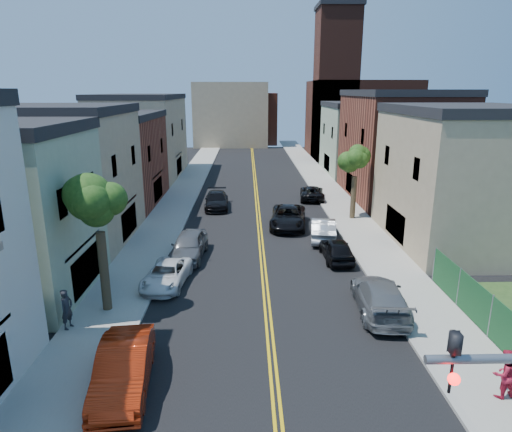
{
  "coord_description": "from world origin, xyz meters",
  "views": [
    {
      "loc": [
        -0.99,
        -6.15,
        10.54
      ],
      "look_at": [
        -0.36,
        24.13,
        2.0
      ],
      "focal_mm": 31.37,
      "sensor_mm": 36.0,
      "label": 1
    }
  ],
  "objects": [
    {
      "name": "dark_car_right_far",
      "position": [
        5.5,
        37.25,
        0.68
      ],
      "size": [
        2.8,
        5.13,
        1.36
      ],
      "primitive_type": "imported",
      "rotation": [
        0.0,
        0.0,
        3.03
      ],
      "color": "black",
      "rests_on": "ground"
    },
    {
      "name": "backdrop_center",
      "position": [
        0.0,
        86.0,
        5.0
      ],
      "size": [
        10.0,
        8.0,
        10.0
      ],
      "primitive_type": "cube",
      "color": "brown",
      "rests_on": "ground"
    },
    {
      "name": "grey_car_right",
      "position": [
        5.5,
        13.67,
        0.81
      ],
      "size": [
        2.7,
        5.73,
        1.61
      ],
      "primitive_type": "imported",
      "rotation": [
        0.0,
        0.0,
        3.06
      ],
      "color": "#5A5E62",
      "rests_on": "ground"
    },
    {
      "name": "tree_right_far",
      "position": [
        7.92,
        30.01,
        5.76
      ],
      "size": [
        4.4,
        4.4,
        8.03
      ],
      "color": "#36281B",
      "rests_on": "sidewalk_right"
    },
    {
      "name": "sidewalk_right",
      "position": [
        7.9,
        40.0,
        0.07
      ],
      "size": [
        3.2,
        100.0,
        0.15
      ],
      "primitive_type": "cube",
      "color": "gray",
      "rests_on": "ground"
    },
    {
      "name": "bldg_right_brick",
      "position": [
        14.0,
        38.0,
        5.0
      ],
      "size": [
        9.0,
        14.0,
        10.0
      ],
      "primitive_type": "cube",
      "color": "brown",
      "rests_on": "ground"
    },
    {
      "name": "tree_left_mid",
      "position": [
        -7.88,
        14.01,
        6.58
      ],
      "size": [
        5.2,
        5.2,
        9.29
      ],
      "color": "#36281B",
      "rests_on": "sidewalk_left"
    },
    {
      "name": "curb_right",
      "position": [
        6.15,
        40.0,
        0.07
      ],
      "size": [
        0.3,
        100.0,
        0.15
      ],
      "primitive_type": "cube",
      "color": "gray",
      "rests_on": "ground"
    },
    {
      "name": "pedestrian_left",
      "position": [
        -9.1,
        12.17,
        1.08
      ],
      "size": [
        0.62,
        0.78,
        1.87
      ],
      "primitive_type": "imported",
      "rotation": [
        0.0,
        0.0,
        1.29
      ],
      "color": "#222228",
      "rests_on": "sidewalk_left"
    },
    {
      "name": "red_sedan",
      "position": [
        -5.5,
        8.04,
        0.84
      ],
      "size": [
        2.3,
        5.24,
        1.67
      ],
      "primitive_type": "imported",
      "rotation": [
        0.0,
        0.0,
        0.11
      ],
      "color": "#B9280C",
      "rests_on": "ground"
    },
    {
      "name": "black_car_right",
      "position": [
        4.74,
        20.69,
        0.73
      ],
      "size": [
        1.79,
        4.3,
        1.45
      ],
      "primitive_type": "imported",
      "rotation": [
        0.0,
        0.0,
        3.16
      ],
      "color": "black",
      "rests_on": "ground"
    },
    {
      "name": "sidewalk_left",
      "position": [
        -7.9,
        40.0,
        0.07
      ],
      "size": [
        3.2,
        100.0,
        0.15
      ],
      "primitive_type": "cube",
      "color": "gray",
      "rests_on": "ground"
    },
    {
      "name": "black_suv_lane",
      "position": [
        2.29,
        27.98,
        0.81
      ],
      "size": [
        3.4,
        6.15,
        1.63
      ],
      "primitive_type": "imported",
      "rotation": [
        0.0,
        0.0,
        -0.12
      ],
      "color": "black",
      "rests_on": "ground"
    },
    {
      "name": "bldg_left_tan_near",
      "position": [
        -14.0,
        25.0,
        4.5
      ],
      "size": [
        9.0,
        10.0,
        9.0
      ],
      "primitive_type": "cube",
      "color": "#998466",
      "rests_on": "ground"
    },
    {
      "name": "bldg_right_tan",
      "position": [
        14.0,
        24.0,
        4.5
      ],
      "size": [
        9.0,
        12.0,
        9.0
      ],
      "primitive_type": "cube",
      "color": "#998466",
      "rests_on": "ground"
    },
    {
      "name": "backdrop_left",
      "position": [
        -4.0,
        82.0,
        6.0
      ],
      "size": [
        14.0,
        8.0,
        12.0
      ],
      "primitive_type": "cube",
      "color": "#998466",
      "rests_on": "ground"
    },
    {
      "name": "black_car_left",
      "position": [
        -3.8,
        33.98,
        0.75
      ],
      "size": [
        2.34,
        5.28,
        1.51
      ],
      "primitive_type": "imported",
      "rotation": [
        0.0,
        0.0,
        0.05
      ],
      "color": "black",
      "rests_on": "ground"
    },
    {
      "name": "bldg_left_brick",
      "position": [
        -14.0,
        36.0,
        4.0
      ],
      "size": [
        9.0,
        12.0,
        8.0
      ],
      "primitive_type": "cube",
      "color": "brown",
      "rests_on": "ground"
    },
    {
      "name": "church",
      "position": [
        16.33,
        67.07,
        7.24
      ],
      "size": [
        16.2,
        14.2,
        22.6
      ],
      "color": "#4C2319",
      "rests_on": "ground"
    },
    {
      "name": "bldg_right_palegrn",
      "position": [
        14.0,
        52.0,
        4.25
      ],
      "size": [
        9.0,
        12.0,
        8.5
      ],
      "primitive_type": "cube",
      "color": "gray",
      "rests_on": "ground"
    },
    {
      "name": "bldg_left_tan_far",
      "position": [
        -14.0,
        50.0,
        4.75
      ],
      "size": [
        9.0,
        16.0,
        9.5
      ],
      "primitive_type": "cube",
      "color": "#998466",
      "rests_on": "ground"
    },
    {
      "name": "white_pickup",
      "position": [
        -5.5,
        17.04,
        0.64
      ],
      "size": [
        2.61,
        4.78,
        1.27
      ],
      "primitive_type": "imported",
      "rotation": [
        0.0,
        0.0,
        -0.11
      ],
      "color": "silver",
      "rests_on": "ground"
    },
    {
      "name": "fence_right",
      "position": [
        9.5,
        9.5,
        1.1
      ],
      "size": [
        0.04,
        15.0,
        1.9
      ],
      "primitive_type": "cube",
      "color": "#143F1E",
      "rests_on": "sidewalk_right"
    },
    {
      "name": "silver_car_right",
      "position": [
        4.55,
        24.81,
        0.8
      ],
      "size": [
        2.35,
        5.06,
        1.61
      ],
      "primitive_type": "imported",
      "rotation": [
        0.0,
        0.0,
        3.0
      ],
      "color": "#A8ABAF",
      "rests_on": "ground"
    },
    {
      "name": "grey_car_left",
      "position": [
        -4.77,
        21.28,
        0.85
      ],
      "size": [
        2.36,
        5.14,
        1.71
      ],
      "primitive_type": "imported",
      "rotation": [
        0.0,
        0.0,
        -0.07
      ],
      "color": "#505357",
      "rests_on": "ground"
    },
    {
      "name": "curb_left",
      "position": [
        -6.15,
        40.0,
        0.07
      ],
      "size": [
        0.3,
        100.0,
        0.15
      ],
      "primitive_type": "cube",
      "color": "gray",
      "rests_on": "ground"
    },
    {
      "name": "pedestrian_right",
      "position": [
        7.91,
        7.11,
        1.05
      ],
      "size": [
        1.01,
        0.86,
        1.81
      ],
      "primitive_type": "imported",
      "rotation": [
        0.0,
        0.0,
        3.36
      ],
      "color": "#AF1A35",
      "rests_on": "sidewalk_right"
    }
  ]
}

